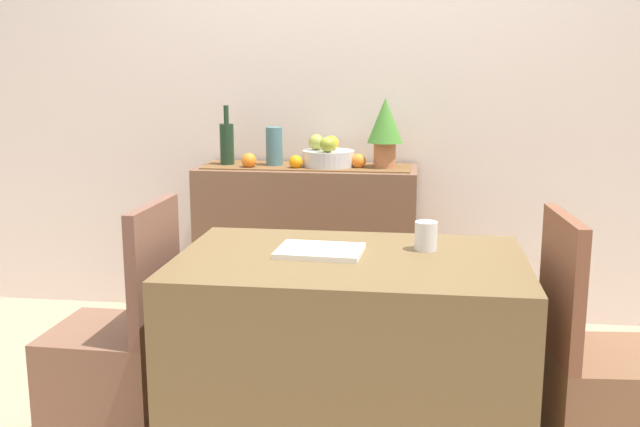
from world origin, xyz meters
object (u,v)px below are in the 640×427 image
at_px(wine_bottle, 227,143).
at_px(coffee_cup, 426,236).
at_px(dining_table, 350,363).
at_px(chair_by_corner, 604,407).
at_px(fruit_bowl, 328,158).
at_px(potted_plant, 385,127).
at_px(open_book, 320,251).
at_px(sideboard_console, 308,248).
at_px(ceramic_vase, 274,147).
at_px(chair_near_window, 116,377).

height_order(wine_bottle, coffee_cup, wine_bottle).
relative_size(dining_table, chair_by_corner, 1.27).
height_order(coffee_cup, chair_by_corner, chair_by_corner).
xyz_separation_m(fruit_bowl, chair_by_corner, (1.07, -1.33, -0.63)).
relative_size(wine_bottle, potted_plant, 0.87).
bearing_deg(open_book, coffee_cup, 18.54).
bearing_deg(chair_by_corner, fruit_bowl, 128.90).
bearing_deg(sideboard_console, open_book, -79.43).
bearing_deg(chair_by_corner, open_book, 178.25).
height_order(potted_plant, chair_by_corner, potted_plant).
bearing_deg(potted_plant, wine_bottle, 180.00).
relative_size(sideboard_console, open_book, 3.94).
xyz_separation_m(fruit_bowl, ceramic_vase, (-0.28, 0.00, 0.05)).
relative_size(ceramic_vase, dining_table, 0.17).
distance_m(wine_bottle, coffee_cup, 1.58).
distance_m(ceramic_vase, dining_table, 1.54).
bearing_deg(potted_plant, dining_table, -91.76).
relative_size(sideboard_console, ceramic_vase, 5.55).
distance_m(fruit_bowl, open_book, 1.32).
height_order(ceramic_vase, chair_by_corner, ceramic_vase).
bearing_deg(open_book, wine_bottle, 119.94).
xyz_separation_m(potted_plant, coffee_cup, (0.20, -1.21, -0.26)).
bearing_deg(dining_table, chair_near_window, -179.98).
relative_size(sideboard_console, potted_plant, 3.16).
height_order(sideboard_console, coffee_cup, sideboard_console).
height_order(fruit_bowl, coffee_cup, fruit_bowl).
xyz_separation_m(wine_bottle, chair_near_window, (-0.07, -1.33, -0.70)).
xyz_separation_m(coffee_cup, chair_near_window, (-1.08, -0.12, -0.52)).
bearing_deg(ceramic_vase, sideboard_console, 0.00).
xyz_separation_m(fruit_bowl, coffee_cup, (0.48, -1.21, -0.10)).
xyz_separation_m(dining_table, chair_by_corner, (0.83, -0.00, -0.10)).
bearing_deg(fruit_bowl, chair_by_corner, -51.10).
distance_m(wine_bottle, chair_by_corner, 2.19).
bearing_deg(fruit_bowl, open_book, -84.06).
bearing_deg(potted_plant, sideboard_console, 180.00).
xyz_separation_m(wine_bottle, open_book, (0.66, -1.30, -0.21)).
bearing_deg(chair_near_window, open_book, 2.16).
bearing_deg(wine_bottle, potted_plant, -0.00).
distance_m(sideboard_console, chair_near_window, 1.43).
xyz_separation_m(sideboard_console, open_book, (0.24, -1.30, 0.33)).
relative_size(wine_bottle, ceramic_vase, 1.54).
distance_m(ceramic_vase, chair_near_window, 1.53).
height_order(sideboard_console, chair_near_window, chair_near_window).
height_order(sideboard_console, wine_bottle, wine_bottle).
xyz_separation_m(wine_bottle, chair_by_corner, (1.60, -1.33, -0.70)).
relative_size(wine_bottle, chair_near_window, 0.34).
relative_size(wine_bottle, chair_by_corner, 0.34).
xyz_separation_m(potted_plant, dining_table, (-0.04, -1.33, -0.68)).
relative_size(potted_plant, dining_table, 0.31).
distance_m(wine_bottle, open_book, 1.48).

